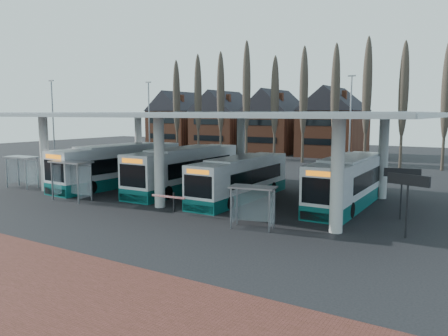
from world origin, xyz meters
The scene contains 17 objects.
ground centered at (0.00, 0.00, 0.00)m, with size 140.00×140.00×0.00m, color black.
station_canopy centered at (0.00, 8.00, 5.68)m, with size 32.00×16.00×6.34m.
poplar_row centered at (0.00, 33.00, 8.78)m, with size 45.10×1.10×14.50m.
townhouse_row centered at (-15.75, 44.00, 5.94)m, with size 36.80×10.30×12.25m.
lamp_post_a centered at (-18.00, 22.00, 5.34)m, with size 0.80×0.16×10.17m.
lamp_post_b centered at (6.00, 26.00, 5.34)m, with size 0.80×0.16×10.17m.
lamp_post_d centered at (-26.00, 14.00, 5.34)m, with size 0.80×0.16×10.17m.
bus_0 centered at (-8.83, 7.64, 1.68)m, with size 3.37×12.94×3.56m.
bus_1 centered at (-2.57, 8.82, 1.65)m, with size 3.02×12.67×3.50m.
bus_2 centered at (3.21, 7.88, 1.47)m, with size 2.59×11.24×3.11m.
bus_3 centered at (10.58, 10.00, 1.58)m, with size 2.69×12.07×3.35m.
shelter_0 centered at (-14.92, 2.51, 1.94)m, with size 2.96×1.62×2.67m.
shelter_1 centered at (-6.89, 1.07, 2.08)m, with size 3.14×1.66×2.86m.
shelter_2 centered at (7.84, 1.06, 1.69)m, with size 2.69×1.68×2.33m.
info_sign_0 centered at (15.32, 3.33, 2.72)m, with size 2.11×0.78×3.24m.
info_sign_1 centered at (14.38, 7.36, 2.56)m, with size 2.02×0.57×3.05m.
barrier centered at (1.65, 1.48, 0.95)m, with size 2.46×0.74×1.23m.
Camera 1 is at (18.79, -19.73, 6.24)m, focal length 35.00 mm.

